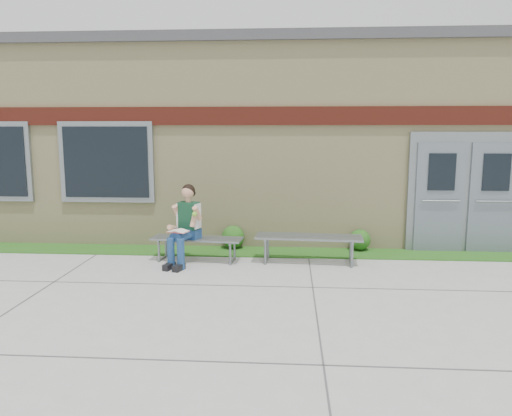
{
  "coord_description": "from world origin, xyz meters",
  "views": [
    {
      "loc": [
        0.65,
        -6.73,
        2.35
      ],
      "look_at": [
        0.06,
        1.7,
        1.01
      ],
      "focal_mm": 35.0,
      "sensor_mm": 36.0,
      "label": 1
    }
  ],
  "objects": [
    {
      "name": "shrub_mid",
      "position": [
        -0.47,
        2.85,
        0.24
      ],
      "size": [
        0.45,
        0.45,
        0.45
      ],
      "primitive_type": "sphere",
      "color": "#305516",
      "rests_on": "grass_strip"
    },
    {
      "name": "shrub_east",
      "position": [
        2.01,
        2.85,
        0.22
      ],
      "size": [
        0.41,
        0.41,
        0.41
      ],
      "primitive_type": "sphere",
      "color": "#305516",
      "rests_on": "grass_strip"
    },
    {
      "name": "school_building",
      "position": [
        -0.0,
        5.99,
        2.1
      ],
      "size": [
        16.2,
        6.22,
        4.2
      ],
      "color": "beige",
      "rests_on": "ground"
    },
    {
      "name": "ground",
      "position": [
        0.0,
        0.0,
        0.0
      ],
      "size": [
        80.0,
        80.0,
        0.0
      ],
      "primitive_type": "plane",
      "color": "#9E9E99",
      "rests_on": "ground"
    },
    {
      "name": "bench_left",
      "position": [
        -1.02,
        1.92,
        0.33
      ],
      "size": [
        1.66,
        0.61,
        0.42
      ],
      "rotation": [
        0.0,
        0.0,
        -0.1
      ],
      "color": "slate",
      "rests_on": "ground"
    },
    {
      "name": "girl",
      "position": [
        -1.18,
        1.71,
        0.71
      ],
      "size": [
        0.59,
        0.93,
        1.4
      ],
      "rotation": [
        0.0,
        0.0,
        -0.31
      ],
      "color": "navy",
      "rests_on": "ground"
    },
    {
      "name": "grass_strip",
      "position": [
        0.0,
        2.6,
        0.01
      ],
      "size": [
        16.0,
        0.8,
        0.02
      ],
      "primitive_type": "cube",
      "color": "#305516",
      "rests_on": "ground"
    },
    {
      "name": "bench_right",
      "position": [
        0.98,
        1.92,
        0.37
      ],
      "size": [
        1.9,
        0.64,
        0.49
      ],
      "rotation": [
        0.0,
        0.0,
        -0.06
      ],
      "color": "slate",
      "rests_on": "ground"
    }
  ]
}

